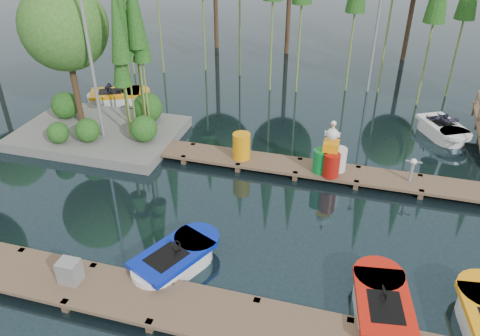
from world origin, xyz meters
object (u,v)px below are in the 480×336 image
(island, at_px, (84,57))
(boat_red, at_px, (382,307))
(boat_yellow_far, at_px, (117,97))
(utility_cabinet, at_px, (70,271))
(boat_blue, at_px, (175,261))
(drum_cluster, at_px, (330,158))
(yellow_barrel, at_px, (242,146))

(island, relative_size, boat_red, 2.37)
(boat_yellow_far, height_order, utility_cabinet, boat_yellow_far)
(boat_blue, relative_size, drum_cluster, 1.56)
(boat_yellow_far, relative_size, utility_cabinet, 5.11)
(island, xyz_separation_m, utility_cabinet, (3.94, -7.79, -2.58))
(island, bearing_deg, utility_cabinet, -63.17)
(island, xyz_separation_m, yellow_barrel, (6.29, -0.79, -2.42))
(yellow_barrel, bearing_deg, utility_cabinet, -108.53)
(utility_cabinet, bearing_deg, island, 116.83)
(boat_blue, xyz_separation_m, drum_cluster, (3.34, 5.46, 0.59))
(utility_cabinet, bearing_deg, drum_cluster, 51.44)
(boat_yellow_far, distance_m, utility_cabinet, 11.79)
(drum_cluster, bearing_deg, boat_yellow_far, 158.61)
(boat_blue, height_order, drum_cluster, drum_cluster)
(island, xyz_separation_m, boat_red, (11.27, -6.56, -2.92))
(boat_red, bearing_deg, boat_yellow_far, 132.66)
(utility_cabinet, bearing_deg, boat_red, 9.53)
(island, relative_size, boat_yellow_far, 2.17)
(boat_yellow_far, xyz_separation_m, yellow_barrel, (7.02, -3.82, 0.47))
(boat_blue, xyz_separation_m, utility_cabinet, (-2.13, -1.39, 0.34))
(boat_red, bearing_deg, utility_cabinet, -179.17)
(boat_yellow_far, bearing_deg, boat_red, -43.66)
(island, distance_m, boat_blue, 9.29)
(island, distance_m, drum_cluster, 9.73)
(island, relative_size, boat_blue, 2.30)
(utility_cabinet, distance_m, drum_cluster, 8.76)
(boat_blue, height_order, boat_yellow_far, boat_yellow_far)
(boat_red, distance_m, boat_yellow_far, 15.36)
(utility_cabinet, bearing_deg, yellow_barrel, 71.47)
(utility_cabinet, bearing_deg, boat_yellow_far, 113.36)
(island, distance_m, boat_red, 13.36)
(boat_red, xyz_separation_m, yellow_barrel, (-4.98, 5.77, 0.51))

